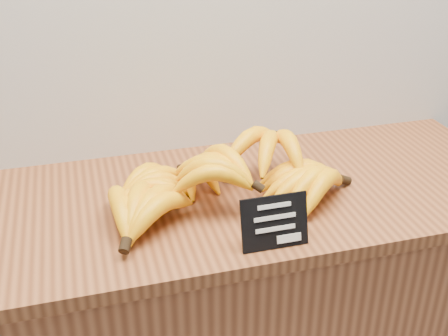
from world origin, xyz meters
TOP-DOWN VIEW (x-y plane):
  - counter_top at (0.11, 2.75)m, footprint 1.43×0.54m
  - chalkboard_sign at (0.16, 2.53)m, footprint 0.13×0.03m
  - banana_pile at (0.10, 2.72)m, footprint 0.63×0.32m

SIDE VIEW (x-z plane):
  - counter_top at x=0.11m, z-range 0.90..0.93m
  - chalkboard_sign at x=0.16m, z-range 0.93..1.03m
  - banana_pile at x=0.10m, z-range 0.92..1.04m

